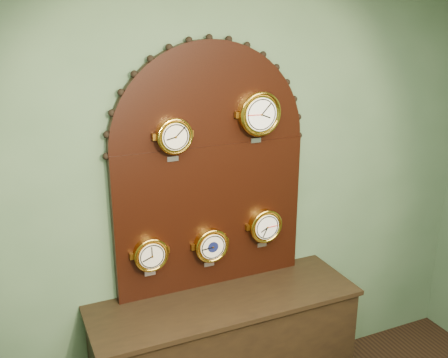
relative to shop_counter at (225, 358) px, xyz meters
name	(u,v)px	position (x,y,z in m)	size (l,w,h in m)	color
wall_back	(207,195)	(0.00, 0.27, 1.00)	(4.00, 4.00, 0.00)	#4A6545
shop_counter	(225,358)	(0.00, 0.00, 0.00)	(1.60, 0.50, 0.80)	black
display_board	(210,162)	(0.00, 0.22, 1.23)	(1.26, 0.06, 1.53)	black
roman_clock	(174,136)	(-0.24, 0.15, 1.42)	(0.21, 0.08, 0.26)	gold
arabic_clock	(259,114)	(0.28, 0.15, 1.50)	(0.27, 0.08, 0.31)	gold
hygrometer	(151,254)	(-0.41, 0.15, 0.74)	(0.21, 0.08, 0.26)	gold
barometer	(211,245)	(-0.03, 0.15, 0.72)	(0.22, 0.08, 0.27)	gold
tide_clock	(265,226)	(0.34, 0.15, 0.78)	(0.22, 0.08, 0.27)	gold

